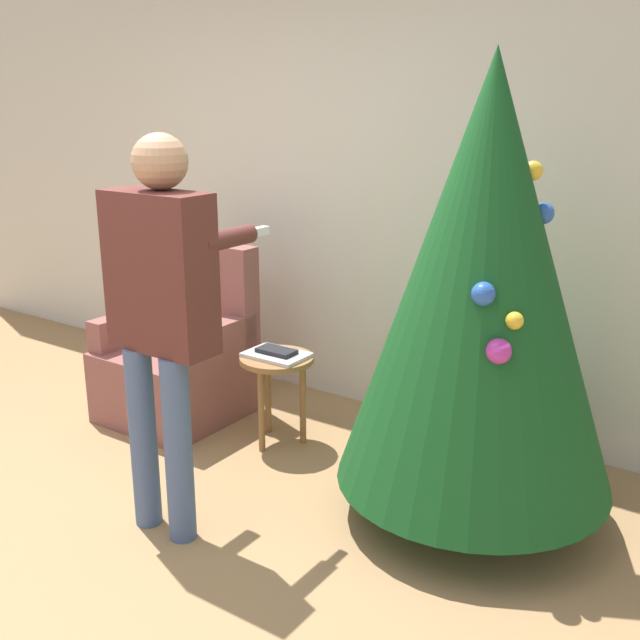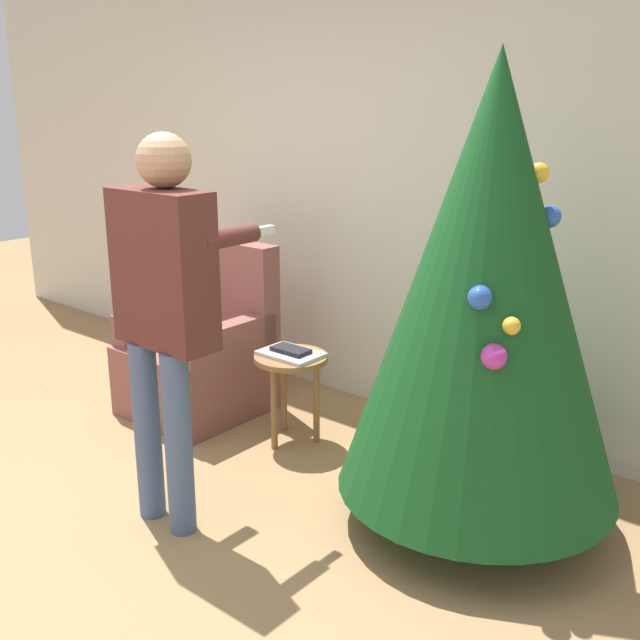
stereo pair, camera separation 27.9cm
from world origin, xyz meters
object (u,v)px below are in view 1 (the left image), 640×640
(armchair, at_px, (181,360))
(person_standing, at_px, (161,301))
(christmas_tree, at_px, (483,279))
(side_stool, at_px, (277,371))

(armchair, bearing_deg, person_standing, -47.34)
(christmas_tree, xyz_separation_m, person_standing, (-1.06, -0.84, -0.07))
(armchair, xyz_separation_m, person_standing, (0.86, -0.93, 0.71))
(christmas_tree, distance_m, person_standing, 1.36)
(christmas_tree, xyz_separation_m, armchair, (-1.92, 0.09, -0.79))
(armchair, xyz_separation_m, side_stool, (0.73, 0.01, 0.08))
(armchair, relative_size, side_stool, 2.02)
(person_standing, relative_size, side_stool, 3.42)
(armchair, distance_m, person_standing, 1.45)
(christmas_tree, distance_m, side_stool, 1.39)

